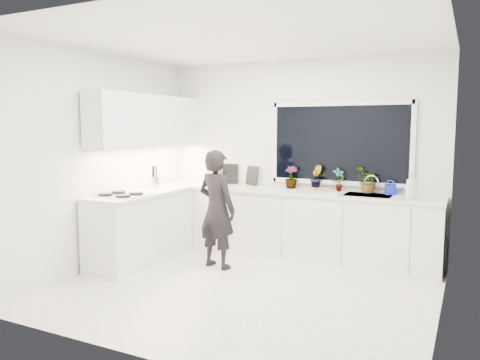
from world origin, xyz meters
The scene contains 25 objects.
floor centered at (0.00, 0.00, -0.01)m, with size 4.00×3.50×0.02m, color beige.
wall_back centered at (0.00, 1.76, 1.35)m, with size 4.00×0.02×2.70m, color white.
wall_left centered at (-2.01, 0.00, 1.35)m, with size 0.02×3.50×2.70m, color white.
wall_right centered at (2.01, 0.00, 1.35)m, with size 0.02×3.50×2.70m, color white.
ceiling centered at (0.00, 0.00, 2.71)m, with size 4.00×3.50×0.02m, color white.
window centered at (0.60, 1.73, 1.55)m, with size 1.80×0.02×1.00m, color black.
base_cabinets_back centered at (0.00, 1.45, 0.44)m, with size 3.92×0.58×0.88m, color white.
base_cabinets_left centered at (-1.67, 0.35, 0.44)m, with size 0.58×1.60×0.88m, color white.
countertop_back centered at (0.00, 1.44, 0.90)m, with size 3.94×0.62×0.04m, color silver.
countertop_left centered at (-1.67, 0.35, 0.90)m, with size 0.62×1.60×0.04m, color silver.
upper_cabinets centered at (-1.79, 0.70, 1.85)m, with size 0.34×2.10×0.70m, color white.
sink centered at (1.05, 1.45, 0.87)m, with size 0.58×0.42×0.14m, color silver.
faucet centered at (1.05, 1.65, 1.03)m, with size 0.03×0.03×0.22m, color silver.
stovetop centered at (-1.69, 0.00, 0.94)m, with size 0.56×0.48×0.03m, color black.
person centered at (-0.64, 0.56, 0.74)m, with size 0.54×0.36×1.49m, color black.
pizza_tray centered at (0.38, 1.42, 0.94)m, with size 0.50×0.37×0.03m, color silver.
pizza centered at (0.38, 1.42, 0.95)m, with size 0.46×0.33×0.01m, color #B4181A.
watering_can centered at (1.29, 1.61, 0.98)m, with size 0.14×0.14×0.13m, color #121BB0.
paper_towel_roll centered at (-1.36, 1.55, 1.05)m, with size 0.11×0.11×0.26m, color white.
knife_block centered at (-1.21, 1.59, 1.03)m, with size 0.13×0.10×0.22m, color #8C6341.
utensil_crock centered at (-1.77, 0.80, 1.00)m, with size 0.13×0.13×0.16m, color #ADADB1.
picture_frame_large centered at (-0.68, 1.69, 1.06)m, with size 0.22×0.02×0.28m, color black.
picture_frame_small centered at (-1.04, 1.69, 1.07)m, with size 0.25×0.02×0.30m, color black.
herb_plants centered at (0.64, 1.61, 1.08)m, with size 1.33×0.38×0.34m.
soap_bottles centered at (1.57, 1.30, 1.07)m, with size 0.13×0.13×0.32m.
Camera 1 is at (2.20, -4.48, 1.77)m, focal length 35.00 mm.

